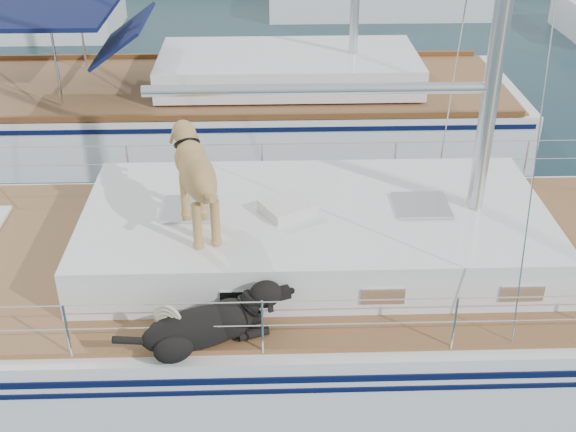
{
  "coord_description": "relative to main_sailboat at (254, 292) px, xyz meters",
  "views": [
    {
      "loc": [
        0.27,
        -7.05,
        5.76
      ],
      "look_at": [
        0.5,
        0.2,
        1.6
      ],
      "focal_mm": 45.0,
      "sensor_mm": 36.0,
      "label": 1
    }
  ],
  "objects": [
    {
      "name": "main_sailboat",
      "position": [
        0.0,
        0.0,
        0.0
      ],
      "size": [
        12.0,
        4.0,
        14.01
      ],
      "color": "white",
      "rests_on": "ground"
    },
    {
      "name": "neighbor_sailboat",
      "position": [
        -0.48,
        6.05,
        -0.06
      ],
      "size": [
        11.0,
        3.5,
        13.3
      ],
      "color": "white",
      "rests_on": "ground"
    },
    {
      "name": "ground",
      "position": [
        -0.09,
        0.01,
        -0.68
      ],
      "size": [
        120.0,
        120.0,
        0.0
      ],
      "primitive_type": "plane",
      "color": "black",
      "rests_on": "ground"
    }
  ]
}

